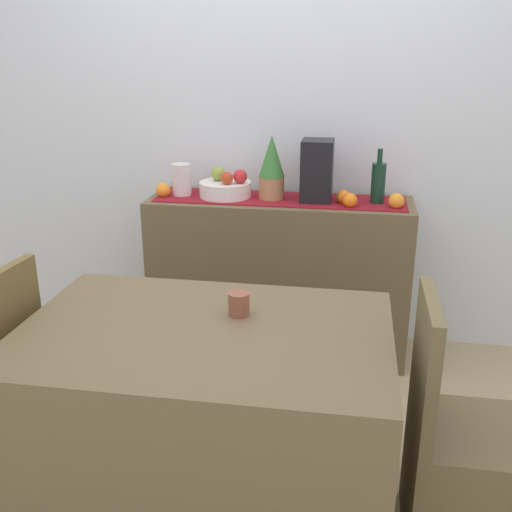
{
  "coord_description": "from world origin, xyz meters",
  "views": [
    {
      "loc": [
        0.43,
        -2.12,
        1.63
      ],
      "look_at": [
        0.01,
        0.38,
        0.74
      ],
      "focal_mm": 41.98,
      "sensor_mm": 36.0,
      "label": 1
    }
  ],
  "objects_px": {
    "potted_plant": "(272,168)",
    "chair_by_corner": "(464,476)",
    "dining_table": "(207,423)",
    "ceramic_vase": "(182,180)",
    "wine_bottle": "(378,183)",
    "coffee_maker": "(317,171)",
    "fruit_bowl": "(225,189)",
    "sideboard_console": "(279,277)",
    "coffee_cup": "(239,304)"
  },
  "relations": [
    {
      "from": "sideboard_console",
      "to": "coffee_cup",
      "type": "distance_m",
      "value": 1.22
    },
    {
      "from": "ceramic_vase",
      "to": "coffee_cup",
      "type": "height_order",
      "value": "ceramic_vase"
    },
    {
      "from": "wine_bottle",
      "to": "coffee_cup",
      "type": "height_order",
      "value": "wine_bottle"
    },
    {
      "from": "potted_plant",
      "to": "coffee_maker",
      "type": "bearing_deg",
      "value": -0.0
    },
    {
      "from": "coffee_maker",
      "to": "coffee_cup",
      "type": "distance_m",
      "value": 1.21
    },
    {
      "from": "wine_bottle",
      "to": "dining_table",
      "type": "relative_size",
      "value": 0.23
    },
    {
      "from": "coffee_maker",
      "to": "ceramic_vase",
      "type": "xyz_separation_m",
      "value": [
        -0.72,
        0.0,
        -0.07
      ]
    },
    {
      "from": "wine_bottle",
      "to": "chair_by_corner",
      "type": "bearing_deg",
      "value": -77.02
    },
    {
      "from": "ceramic_vase",
      "to": "potted_plant",
      "type": "distance_m",
      "value": 0.49
    },
    {
      "from": "fruit_bowl",
      "to": "wine_bottle",
      "type": "distance_m",
      "value": 0.8
    },
    {
      "from": "fruit_bowl",
      "to": "coffee_cup",
      "type": "bearing_deg",
      "value": -75.58
    },
    {
      "from": "sideboard_console",
      "to": "coffee_cup",
      "type": "bearing_deg",
      "value": -89.62
    },
    {
      "from": "fruit_bowl",
      "to": "coffee_cup",
      "type": "xyz_separation_m",
      "value": [
        0.3,
        -1.17,
        -0.13
      ]
    },
    {
      "from": "wine_bottle",
      "to": "potted_plant",
      "type": "bearing_deg",
      "value": 180.0
    },
    {
      "from": "coffee_cup",
      "to": "chair_by_corner",
      "type": "xyz_separation_m",
      "value": [
        0.79,
        -0.13,
        -0.52
      ]
    },
    {
      "from": "wine_bottle",
      "to": "coffee_cup",
      "type": "bearing_deg",
      "value": -112.95
    },
    {
      "from": "ceramic_vase",
      "to": "chair_by_corner",
      "type": "distance_m",
      "value": 1.98
    },
    {
      "from": "sideboard_console",
      "to": "dining_table",
      "type": "relative_size",
      "value": 1.12
    },
    {
      "from": "ceramic_vase",
      "to": "chair_by_corner",
      "type": "relative_size",
      "value": 0.19
    },
    {
      "from": "fruit_bowl",
      "to": "wine_bottle",
      "type": "bearing_deg",
      "value": 0.0
    },
    {
      "from": "fruit_bowl",
      "to": "ceramic_vase",
      "type": "xyz_separation_m",
      "value": [
        -0.24,
        0.0,
        0.04
      ]
    },
    {
      "from": "coffee_cup",
      "to": "wine_bottle",
      "type": "bearing_deg",
      "value": 67.05
    },
    {
      "from": "coffee_cup",
      "to": "chair_by_corner",
      "type": "height_order",
      "value": "chair_by_corner"
    },
    {
      "from": "dining_table",
      "to": "coffee_cup",
      "type": "relative_size",
      "value": 15.15
    },
    {
      "from": "potted_plant",
      "to": "chair_by_corner",
      "type": "height_order",
      "value": "potted_plant"
    },
    {
      "from": "dining_table",
      "to": "chair_by_corner",
      "type": "distance_m",
      "value": 0.89
    },
    {
      "from": "sideboard_console",
      "to": "dining_table",
      "type": "xyz_separation_m",
      "value": [
        -0.09,
        -1.3,
        -0.06
      ]
    },
    {
      "from": "ceramic_vase",
      "to": "dining_table",
      "type": "height_order",
      "value": "ceramic_vase"
    },
    {
      "from": "wine_bottle",
      "to": "dining_table",
      "type": "bearing_deg",
      "value": -114.34
    },
    {
      "from": "dining_table",
      "to": "wine_bottle",
      "type": "bearing_deg",
      "value": 65.66
    },
    {
      "from": "coffee_maker",
      "to": "sideboard_console",
      "type": "bearing_deg",
      "value": 180.0
    },
    {
      "from": "potted_plant",
      "to": "chair_by_corner",
      "type": "xyz_separation_m",
      "value": [
        0.84,
        -1.3,
        -0.77
      ]
    },
    {
      "from": "coffee_maker",
      "to": "potted_plant",
      "type": "relative_size",
      "value": 0.95
    },
    {
      "from": "coffee_maker",
      "to": "wine_bottle",
      "type": "bearing_deg",
      "value": 0.0
    },
    {
      "from": "sideboard_console",
      "to": "fruit_bowl",
      "type": "height_order",
      "value": "fruit_bowl"
    },
    {
      "from": "wine_bottle",
      "to": "coffee_maker",
      "type": "xyz_separation_m",
      "value": [
        -0.31,
        -0.0,
        0.05
      ]
    },
    {
      "from": "ceramic_vase",
      "to": "dining_table",
      "type": "relative_size",
      "value": 0.14
    },
    {
      "from": "dining_table",
      "to": "ceramic_vase",
      "type": "bearing_deg",
      "value": 108.93
    },
    {
      "from": "coffee_maker",
      "to": "fruit_bowl",
      "type": "bearing_deg",
      "value": 180.0
    },
    {
      "from": "fruit_bowl",
      "to": "coffee_maker",
      "type": "bearing_deg",
      "value": 0.0
    },
    {
      "from": "fruit_bowl",
      "to": "dining_table",
      "type": "relative_size",
      "value": 0.22
    },
    {
      "from": "fruit_bowl",
      "to": "potted_plant",
      "type": "relative_size",
      "value": 0.81
    },
    {
      "from": "sideboard_console",
      "to": "coffee_maker",
      "type": "bearing_deg",
      "value": 0.0
    },
    {
      "from": "sideboard_console",
      "to": "chair_by_corner",
      "type": "height_order",
      "value": "chair_by_corner"
    },
    {
      "from": "ceramic_vase",
      "to": "potted_plant",
      "type": "height_order",
      "value": "potted_plant"
    },
    {
      "from": "sideboard_console",
      "to": "fruit_bowl",
      "type": "bearing_deg",
      "value": 180.0
    },
    {
      "from": "potted_plant",
      "to": "dining_table",
      "type": "bearing_deg",
      "value": -91.81
    },
    {
      "from": "sideboard_console",
      "to": "chair_by_corner",
      "type": "distance_m",
      "value": 1.53
    },
    {
      "from": "sideboard_console",
      "to": "wine_bottle",
      "type": "distance_m",
      "value": 0.74
    },
    {
      "from": "fruit_bowl",
      "to": "coffee_maker",
      "type": "distance_m",
      "value": 0.5
    }
  ]
}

